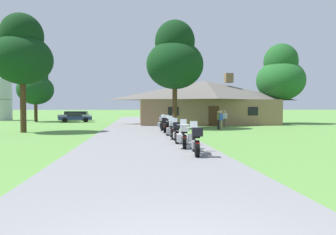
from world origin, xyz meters
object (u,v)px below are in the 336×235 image
object	(u,v)px
bystander_blue_shirt_beside_signpost	(221,119)
parked_silver_suv_far_left	(75,115)
tree_by_lodge_front	(175,58)
metal_silo_distant	(0,97)
motorcycle_blue_third_in_row	(176,132)
motorcycle_silver_fourth_in_row	(172,130)
motorcycle_blue_farthest_in_row	(162,124)
motorcycle_white_second_in_row	(184,136)
motorcycle_black_fifth_in_row	(168,127)
tree_left_near	(22,53)
bystander_olive_shirt_by_tree	(219,119)
bystander_white_shirt_near_lodge	(225,118)
tree_right_of_lodge	(281,75)
motorcycle_yellow_nearest_to_camera	(196,141)
tree_left_far	(35,86)
parked_navy_sedan_far_left	(75,117)
motorcycle_green_sixth_in_row	(166,125)

from	to	relation	value
bystander_blue_shirt_beside_signpost	parked_silver_suv_far_left	world-z (taller)	bystander_blue_shirt_beside_signpost
tree_by_lodge_front	metal_silo_distant	size ratio (longest dim) A/B	1.39
motorcycle_blue_third_in_row	motorcycle_silver_fourth_in_row	size ratio (longest dim) A/B	1.00
tree_by_lodge_front	parked_silver_suv_far_left	world-z (taller)	tree_by_lodge_front
motorcycle_blue_farthest_in_row	bystander_blue_shirt_beside_signpost	size ratio (longest dim) A/B	1.23
motorcycle_white_second_in_row	metal_silo_distant	world-z (taller)	metal_silo_distant
motorcycle_silver_fourth_in_row	tree_by_lodge_front	world-z (taller)	tree_by_lodge_front
motorcycle_black_fifth_in_row	tree_left_near	size ratio (longest dim) A/B	0.22
motorcycle_blue_farthest_in_row	bystander_olive_shirt_by_tree	world-z (taller)	bystander_olive_shirt_by_tree
metal_silo_distant	bystander_white_shirt_near_lodge	bearing A→B (deg)	-33.01
bystander_white_shirt_near_lodge	metal_silo_distant	world-z (taller)	metal_silo_distant
bystander_blue_shirt_beside_signpost	tree_right_of_lodge	world-z (taller)	tree_right_of_lodge
motorcycle_yellow_nearest_to_camera	parked_silver_suv_far_left	world-z (taller)	parked_silver_suv_far_left
motorcycle_yellow_nearest_to_camera	parked_silver_suv_far_left	xyz separation A→B (m)	(-11.46, 33.87, 0.16)
motorcycle_yellow_nearest_to_camera	tree_left_far	distance (m)	34.84
parked_navy_sedan_far_left	motorcycle_yellow_nearest_to_camera	bearing A→B (deg)	-171.16
motorcycle_yellow_nearest_to_camera	tree_left_near	size ratio (longest dim) A/B	0.23
motorcycle_black_fifth_in_row	parked_silver_suv_far_left	bearing A→B (deg)	126.07
motorcycle_blue_third_in_row	tree_right_of_lodge	distance (m)	24.26
motorcycle_white_second_in_row	motorcycle_green_sixth_in_row	distance (m)	8.51
motorcycle_black_fifth_in_row	bystander_white_shirt_near_lodge	size ratio (longest dim) A/B	1.22
motorcycle_blue_third_in_row	bystander_olive_shirt_by_tree	world-z (taller)	bystander_olive_shirt_by_tree
motorcycle_yellow_nearest_to_camera	motorcycle_blue_farthest_in_row	distance (m)	12.82
motorcycle_blue_third_in_row	tree_by_lodge_front	world-z (taller)	tree_by_lodge_front
bystander_white_shirt_near_lodge	parked_silver_suv_far_left	xyz separation A→B (m)	(-17.83, 17.19, -0.17)
bystander_white_shirt_near_lodge	metal_silo_distant	size ratio (longest dim) A/B	0.24
bystander_olive_shirt_by_tree	motorcycle_black_fifth_in_row	bearing A→B (deg)	165.85
motorcycle_blue_third_in_row	tree_left_near	xyz separation A→B (m)	(-10.90, 8.23, 5.59)
motorcycle_white_second_in_row	motorcycle_blue_farthest_in_row	size ratio (longest dim) A/B	1.00
tree_by_lodge_front	bystander_blue_shirt_beside_signpost	bearing A→B (deg)	-34.43
motorcycle_blue_farthest_in_row	motorcycle_silver_fourth_in_row	bearing A→B (deg)	-81.72
motorcycle_blue_third_in_row	bystander_olive_shirt_by_tree	bearing A→B (deg)	65.06
bystander_blue_shirt_beside_signpost	parked_silver_suv_far_left	xyz separation A→B (m)	(-16.31, 20.98, -0.17)
tree_by_lodge_front	metal_silo_distant	world-z (taller)	tree_by_lodge_front
motorcycle_silver_fourth_in_row	bystander_olive_shirt_by_tree	bearing A→B (deg)	59.93
bystander_white_shirt_near_lodge	parked_navy_sedan_far_left	xyz separation A→B (m)	(-16.82, 11.94, -0.31)
motorcycle_white_second_in_row	bystander_blue_shirt_beside_signpost	distance (m)	11.85
motorcycle_yellow_nearest_to_camera	tree_right_of_lodge	distance (m)	27.45
tree_left_near	metal_silo_distant	size ratio (longest dim) A/B	1.29
motorcycle_blue_third_in_row	tree_left_far	xyz separation A→B (m)	(-15.88, 26.36, 4.36)
motorcycle_black_fifth_in_row	tree_by_lodge_front	bearing A→B (deg)	90.63
motorcycle_green_sixth_in_row	bystander_blue_shirt_beside_signpost	distance (m)	5.48
motorcycle_white_second_in_row	tree_left_far	distance (m)	32.92
motorcycle_blue_third_in_row	tree_right_of_lodge	world-z (taller)	tree_right_of_lodge
parked_navy_sedan_far_left	motorcycle_silver_fourth_in_row	bearing A→B (deg)	-166.68
motorcycle_silver_fourth_in_row	parked_silver_suv_far_left	distance (m)	29.93
motorcycle_blue_farthest_in_row	metal_silo_distant	size ratio (longest dim) A/B	0.29
bystander_white_shirt_near_lodge	motorcycle_silver_fourth_in_row	bearing A→B (deg)	119.04
motorcycle_yellow_nearest_to_camera	motorcycle_green_sixth_in_row	distance (m)	10.64
tree_by_lodge_front	parked_silver_suv_far_left	distance (m)	23.11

